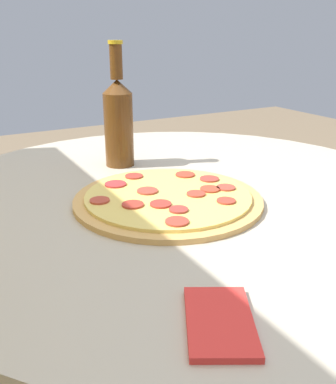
# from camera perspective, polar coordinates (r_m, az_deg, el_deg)

# --- Properties ---
(table) EXTENTS (1.06, 1.06, 0.73)m
(table) POSITION_cam_1_polar(r_m,az_deg,el_deg) (0.95, 1.57, -10.83)
(table) COLOR #B2A893
(table) RESTS_ON ground_plane
(pizza) EXTENTS (0.35, 0.35, 0.02)m
(pizza) POSITION_cam_1_polar(r_m,az_deg,el_deg) (0.80, 0.01, -0.81)
(pizza) COLOR tan
(pizza) RESTS_ON table
(beer_bottle) EXTENTS (0.07, 0.07, 0.28)m
(beer_bottle) POSITION_cam_1_polar(r_m,az_deg,el_deg) (1.01, -6.63, 9.62)
(beer_bottle) COLOR #563314
(beer_bottle) RESTS_ON table
(napkin) EXTENTS (0.14, 0.12, 0.01)m
(napkin) POSITION_cam_1_polar(r_m,az_deg,el_deg) (0.49, 6.90, -16.74)
(napkin) COLOR red
(napkin) RESTS_ON table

